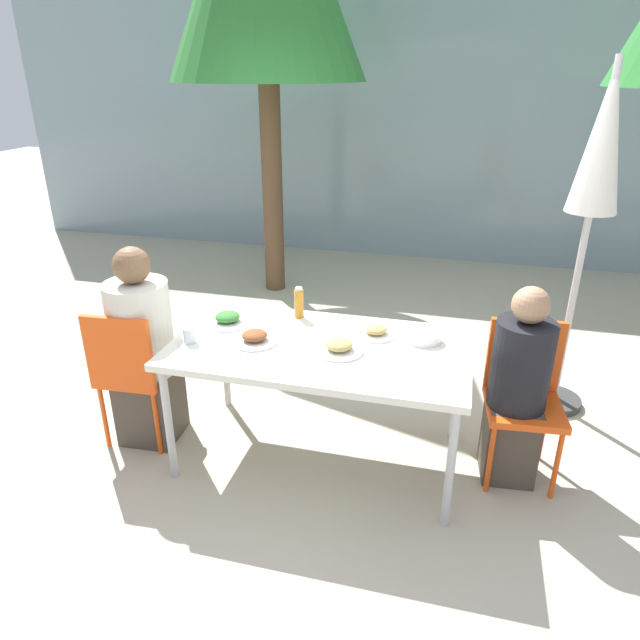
{
  "coord_description": "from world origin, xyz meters",
  "views": [
    {
      "loc": [
        0.7,
        -2.71,
        2.13
      ],
      "look_at": [
        0.0,
        0.0,
        0.89
      ],
      "focal_mm": 32.0,
      "sensor_mm": 36.0,
      "label": 1
    }
  ],
  "objects_px": {
    "chair_left": "(131,367)",
    "drinking_cup": "(190,335)",
    "person_left": "(144,353)",
    "person_right": "(517,392)",
    "closed_umbrella": "(598,167)",
    "bottle": "(299,303)",
    "salad_bowl": "(424,336)",
    "chair_right": "(524,388)"
  },
  "relations": [
    {
      "from": "chair_left",
      "to": "drinking_cup",
      "type": "relative_size",
      "value": 10.13
    },
    {
      "from": "person_left",
      "to": "drinking_cup",
      "type": "distance_m",
      "value": 0.42
    },
    {
      "from": "person_right",
      "to": "person_left",
      "type": "bearing_deg",
      "value": -1.17
    },
    {
      "from": "person_left",
      "to": "closed_umbrella",
      "type": "xyz_separation_m",
      "value": [
        2.49,
        1.02,
        1.03
      ]
    },
    {
      "from": "bottle",
      "to": "closed_umbrella",
      "type": "bearing_deg",
      "value": 20.69
    },
    {
      "from": "bottle",
      "to": "drinking_cup",
      "type": "bearing_deg",
      "value": -134.82
    },
    {
      "from": "person_left",
      "to": "bottle",
      "type": "height_order",
      "value": "person_left"
    },
    {
      "from": "closed_umbrella",
      "to": "person_right",
      "type": "bearing_deg",
      "value": -112.44
    },
    {
      "from": "bottle",
      "to": "salad_bowl",
      "type": "bearing_deg",
      "value": -10.87
    },
    {
      "from": "person_right",
      "to": "drinking_cup",
      "type": "height_order",
      "value": "person_right"
    },
    {
      "from": "chair_right",
      "to": "person_right",
      "type": "height_order",
      "value": "person_right"
    },
    {
      "from": "chair_left",
      "to": "salad_bowl",
      "type": "distance_m",
      "value": 1.71
    },
    {
      "from": "bottle",
      "to": "salad_bowl",
      "type": "xyz_separation_m",
      "value": [
        0.76,
        -0.15,
        -0.06
      ]
    },
    {
      "from": "closed_umbrella",
      "to": "bottle",
      "type": "height_order",
      "value": "closed_umbrella"
    },
    {
      "from": "person_right",
      "to": "salad_bowl",
      "type": "xyz_separation_m",
      "value": [
        -0.52,
        0.09,
        0.22
      ]
    },
    {
      "from": "person_right",
      "to": "bottle",
      "type": "bearing_deg",
      "value": -16.06
    },
    {
      "from": "closed_umbrella",
      "to": "chair_right",
      "type": "bearing_deg",
      "value": -111.98
    },
    {
      "from": "person_right",
      "to": "bottle",
      "type": "relative_size",
      "value": 5.92
    },
    {
      "from": "chair_left",
      "to": "person_left",
      "type": "xyz_separation_m",
      "value": [
        0.05,
        0.08,
        0.06
      ]
    },
    {
      "from": "closed_umbrella",
      "to": "bottle",
      "type": "relative_size",
      "value": 11.43
    },
    {
      "from": "chair_left",
      "to": "closed_umbrella",
      "type": "relative_size",
      "value": 0.4
    },
    {
      "from": "person_right",
      "to": "closed_umbrella",
      "type": "relative_size",
      "value": 0.52
    },
    {
      "from": "person_right",
      "to": "bottle",
      "type": "xyz_separation_m",
      "value": [
        -1.29,
        0.24,
        0.29
      ]
    },
    {
      "from": "chair_left",
      "to": "bottle",
      "type": "distance_m",
      "value": 1.06
    },
    {
      "from": "person_right",
      "to": "salad_bowl",
      "type": "distance_m",
      "value": 0.57
    },
    {
      "from": "chair_left",
      "to": "chair_right",
      "type": "distance_m",
      "value": 2.24
    },
    {
      "from": "closed_umbrella",
      "to": "chair_left",
      "type": "bearing_deg",
      "value": -156.45
    },
    {
      "from": "person_left",
      "to": "salad_bowl",
      "type": "relative_size",
      "value": 6.27
    },
    {
      "from": "person_left",
      "to": "drinking_cup",
      "type": "height_order",
      "value": "person_left"
    },
    {
      "from": "salad_bowl",
      "to": "chair_right",
      "type": "bearing_deg",
      "value": -0.81
    },
    {
      "from": "salad_bowl",
      "to": "closed_umbrella",
      "type": "bearing_deg",
      "value": 41.2
    },
    {
      "from": "chair_right",
      "to": "salad_bowl",
      "type": "bearing_deg",
      "value": -6.33
    },
    {
      "from": "salad_bowl",
      "to": "chair_left",
      "type": "bearing_deg",
      "value": -168.5
    },
    {
      "from": "closed_umbrella",
      "to": "bottle",
      "type": "xyz_separation_m",
      "value": [
        -1.64,
        -0.62,
        -0.77
      ]
    },
    {
      "from": "chair_right",
      "to": "bottle",
      "type": "bearing_deg",
      "value": -12.17
    },
    {
      "from": "drinking_cup",
      "to": "salad_bowl",
      "type": "relative_size",
      "value": 0.44
    },
    {
      "from": "chair_left",
      "to": "person_left",
      "type": "relative_size",
      "value": 0.72
    },
    {
      "from": "closed_umbrella",
      "to": "drinking_cup",
      "type": "height_order",
      "value": "closed_umbrella"
    },
    {
      "from": "bottle",
      "to": "drinking_cup",
      "type": "distance_m",
      "value": 0.69
    },
    {
      "from": "person_right",
      "to": "drinking_cup",
      "type": "distance_m",
      "value": 1.8
    },
    {
      "from": "chair_right",
      "to": "bottle",
      "type": "height_order",
      "value": "bottle"
    },
    {
      "from": "chair_left",
      "to": "chair_right",
      "type": "height_order",
      "value": "same"
    }
  ]
}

